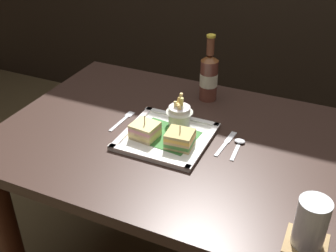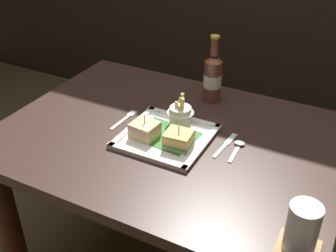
{
  "view_description": "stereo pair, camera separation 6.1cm",
  "coord_description": "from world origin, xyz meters",
  "px_view_note": "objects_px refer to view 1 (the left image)",
  "views": [
    {
      "loc": [
        0.48,
        -1.07,
        1.49
      ],
      "look_at": [
        0.0,
        -0.01,
        0.77
      ],
      "focal_mm": 44.64,
      "sensor_mm": 36.0,
      "label": 1
    },
    {
      "loc": [
        0.54,
        -1.04,
        1.49
      ],
      "look_at": [
        0.0,
        -0.01,
        0.77
      ],
      "focal_mm": 44.64,
      "sensor_mm": 36.0,
      "label": 2
    }
  ],
  "objects_px": {
    "fries_cup": "(179,112)",
    "knife": "(226,143)",
    "sandwich_half_left": "(145,130)",
    "fork": "(123,120)",
    "dining_table": "(169,169)",
    "beer_bottle": "(209,76)",
    "water_glass": "(310,226)",
    "spoon": "(239,144)",
    "square_plate": "(167,137)",
    "sandwich_half_right": "(180,139)"
  },
  "relations": [
    {
      "from": "fries_cup",
      "to": "knife",
      "type": "height_order",
      "value": "fries_cup"
    },
    {
      "from": "sandwich_half_left",
      "to": "fork",
      "type": "height_order",
      "value": "sandwich_half_left"
    },
    {
      "from": "dining_table",
      "to": "beer_bottle",
      "type": "height_order",
      "value": "beer_bottle"
    },
    {
      "from": "beer_bottle",
      "to": "water_glass",
      "type": "distance_m",
      "value": 0.75
    },
    {
      "from": "sandwich_half_left",
      "to": "fries_cup",
      "type": "relative_size",
      "value": 0.8
    },
    {
      "from": "fork",
      "to": "sandwich_half_left",
      "type": "bearing_deg",
      "value": -31.11
    },
    {
      "from": "beer_bottle",
      "to": "spoon",
      "type": "relative_size",
      "value": 2.11
    },
    {
      "from": "square_plate",
      "to": "spoon",
      "type": "relative_size",
      "value": 2.31
    },
    {
      "from": "dining_table",
      "to": "square_plate",
      "type": "height_order",
      "value": "square_plate"
    },
    {
      "from": "knife",
      "to": "water_glass",
      "type": "bearing_deg",
      "value": -47.48
    },
    {
      "from": "dining_table",
      "to": "fries_cup",
      "type": "distance_m",
      "value": 0.21
    },
    {
      "from": "dining_table",
      "to": "sandwich_half_left",
      "type": "distance_m",
      "value": 0.2
    },
    {
      "from": "knife",
      "to": "spoon",
      "type": "relative_size",
      "value": 1.3
    },
    {
      "from": "fork",
      "to": "knife",
      "type": "distance_m",
      "value": 0.38
    },
    {
      "from": "fork",
      "to": "fries_cup",
      "type": "bearing_deg",
      "value": 12.49
    },
    {
      "from": "square_plate",
      "to": "spoon",
      "type": "height_order",
      "value": "square_plate"
    },
    {
      "from": "square_plate",
      "to": "sandwich_half_left",
      "type": "bearing_deg",
      "value": -150.34
    },
    {
      "from": "dining_table",
      "to": "knife",
      "type": "bearing_deg",
      "value": 8.61
    },
    {
      "from": "square_plate",
      "to": "knife",
      "type": "distance_m",
      "value": 0.2
    },
    {
      "from": "fries_cup",
      "to": "knife",
      "type": "xyz_separation_m",
      "value": [
        0.18,
        -0.03,
        -0.06
      ]
    },
    {
      "from": "beer_bottle",
      "to": "spoon",
      "type": "height_order",
      "value": "beer_bottle"
    },
    {
      "from": "fries_cup",
      "to": "spoon",
      "type": "xyz_separation_m",
      "value": [
        0.22,
        -0.02,
        -0.05
      ]
    },
    {
      "from": "sandwich_half_right",
      "to": "knife",
      "type": "bearing_deg",
      "value": 35.91
    },
    {
      "from": "fork",
      "to": "spoon",
      "type": "xyz_separation_m",
      "value": [
        0.42,
        0.02,
        0.0
      ]
    },
    {
      "from": "water_glass",
      "to": "dining_table",
      "type": "bearing_deg",
      "value": 148.56
    },
    {
      "from": "sandwich_half_right",
      "to": "fork",
      "type": "distance_m",
      "value": 0.26
    },
    {
      "from": "fries_cup",
      "to": "water_glass",
      "type": "distance_m",
      "value": 0.6
    },
    {
      "from": "sandwich_half_right",
      "to": "fork",
      "type": "bearing_deg",
      "value": 162.99
    },
    {
      "from": "dining_table",
      "to": "sandwich_half_right",
      "type": "relative_size",
      "value": 12.72
    },
    {
      "from": "dining_table",
      "to": "water_glass",
      "type": "height_order",
      "value": "water_glass"
    },
    {
      "from": "beer_bottle",
      "to": "knife",
      "type": "xyz_separation_m",
      "value": [
        0.16,
        -0.26,
        -0.09
      ]
    },
    {
      "from": "square_plate",
      "to": "sandwich_half_right",
      "type": "height_order",
      "value": "sandwich_half_right"
    },
    {
      "from": "dining_table",
      "to": "spoon",
      "type": "distance_m",
      "value": 0.28
    },
    {
      "from": "water_glass",
      "to": "fork",
      "type": "bearing_deg",
      "value": 155.04
    },
    {
      "from": "water_glass",
      "to": "spoon",
      "type": "bearing_deg",
      "value": 128.19
    },
    {
      "from": "beer_bottle",
      "to": "sandwich_half_right",
      "type": "bearing_deg",
      "value": -84.6
    },
    {
      "from": "beer_bottle",
      "to": "sandwich_half_left",
      "type": "bearing_deg",
      "value": -104.27
    },
    {
      "from": "dining_table",
      "to": "sandwich_half_left",
      "type": "height_order",
      "value": "sandwich_half_left"
    },
    {
      "from": "dining_table",
      "to": "sandwich_half_right",
      "type": "bearing_deg",
      "value": -43.89
    },
    {
      "from": "beer_bottle",
      "to": "knife",
      "type": "bearing_deg",
      "value": -58.76
    },
    {
      "from": "sandwich_half_right",
      "to": "water_glass",
      "type": "height_order",
      "value": "water_glass"
    },
    {
      "from": "fries_cup",
      "to": "dining_table",
      "type": "bearing_deg",
      "value": -101.36
    },
    {
      "from": "dining_table",
      "to": "fork",
      "type": "distance_m",
      "value": 0.24
    },
    {
      "from": "square_plate",
      "to": "fries_cup",
      "type": "relative_size",
      "value": 2.49
    },
    {
      "from": "dining_table",
      "to": "beer_bottle",
      "type": "xyz_separation_m",
      "value": [
        0.03,
        0.29,
        0.24
      ]
    },
    {
      "from": "beer_bottle",
      "to": "fork",
      "type": "distance_m",
      "value": 0.36
    },
    {
      "from": "fries_cup",
      "to": "square_plate",
      "type": "bearing_deg",
      "value": -95.74
    },
    {
      "from": "beer_bottle",
      "to": "spoon",
      "type": "distance_m",
      "value": 0.34
    },
    {
      "from": "sandwich_half_right",
      "to": "spoon",
      "type": "xyz_separation_m",
      "value": [
        0.17,
        0.1,
        -0.03
      ]
    },
    {
      "from": "water_glass",
      "to": "fork",
      "type": "relative_size",
      "value": 0.88
    }
  ]
}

